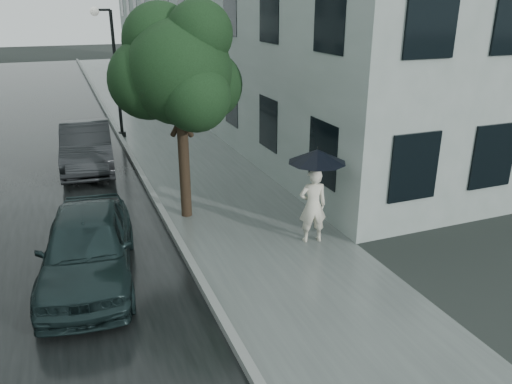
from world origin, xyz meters
name	(u,v)px	position (x,y,z in m)	size (l,w,h in m)	color
ground	(305,299)	(0.00, 0.00, 0.00)	(120.00, 120.00, 0.00)	black
sidewalk	(170,137)	(0.25, 12.00, 0.00)	(3.50, 60.00, 0.01)	slate
kerb_near	(122,140)	(-1.57, 12.00, 0.07)	(0.15, 60.00, 0.15)	slate
asphalt_road	(20,151)	(-5.08, 12.00, 0.00)	(6.85, 60.00, 0.00)	black
building_near	(232,10)	(5.47, 19.50, 4.50)	(7.02, 36.00, 9.00)	#93A19D
pedestrian	(313,206)	(1.17, 2.00, 0.83)	(0.60, 0.40, 1.65)	silver
umbrella	(317,156)	(1.21, 1.97, 1.94)	(1.37, 1.37, 1.20)	black
street_tree	(178,70)	(-1.02, 4.46, 3.48)	(3.07, 2.79, 4.99)	#332619
lamp_post	(111,65)	(-1.61, 12.75, 2.73)	(0.85, 0.34, 4.75)	black
car_near	(87,246)	(-3.44, 2.08, 0.69)	(1.61, 4.01, 1.37)	black
car_far	(87,146)	(-2.96, 9.20, 0.70)	(1.47, 4.23, 1.39)	black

